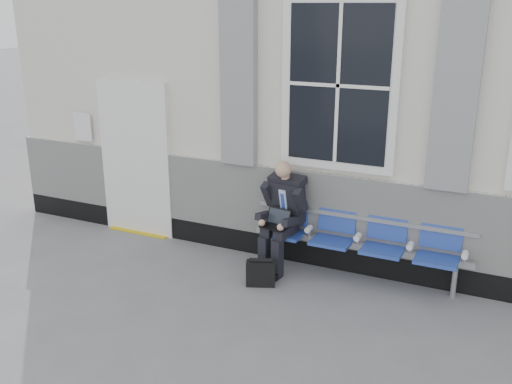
% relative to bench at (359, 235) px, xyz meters
% --- Properties ---
extents(bench, '(2.60, 0.47, 0.91)m').
position_rel_bench_xyz_m(bench, '(0.00, 0.00, 0.00)').
color(bench, '#9EA0A3').
rests_on(bench, ground).
extents(businessman, '(0.57, 0.76, 1.37)m').
position_rel_bench_xyz_m(businessman, '(-0.92, -0.13, 0.19)').
color(businessman, black).
rests_on(businessman, ground).
extents(briefcase, '(0.36, 0.25, 0.34)m').
position_rel_bench_xyz_m(briefcase, '(-0.97, -0.66, -0.39)').
color(briefcase, black).
rests_on(briefcase, ground).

